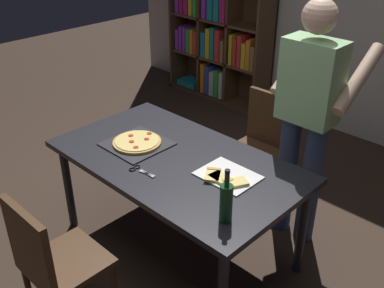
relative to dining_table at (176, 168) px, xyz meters
name	(u,v)px	position (x,y,z in m)	size (l,w,h in m)	color
ground_plane	(178,246)	(0.00, 0.00, -0.68)	(12.00, 12.00, 0.00)	#38281E
back_wall	(370,1)	(0.00, 2.60, 0.72)	(6.40, 0.10, 2.80)	silver
dining_table	(176,168)	(0.00, 0.00, 0.00)	(1.69, 0.96, 0.75)	#232328
chair_near_camera	(52,259)	(0.00, -0.96, -0.17)	(0.42, 0.42, 0.90)	#472D19
chair_far_side	(261,141)	(0.00, 0.96, -0.17)	(0.42, 0.42, 0.90)	#472D19
bookshelf	(220,23)	(-1.69, 2.38, 0.27)	(1.40, 0.35, 1.95)	#513823
person_serving_pizza	(308,113)	(0.51, 0.74, 0.32)	(0.55, 0.54, 1.75)	#38476B
pepperoni_pizza_on_tray	(137,143)	(-0.33, -0.06, 0.09)	(0.40, 0.40, 0.04)	#2D2D33
pizza_slices_on_towel	(226,177)	(0.39, 0.04, 0.08)	(0.36, 0.30, 0.03)	white
wine_bottle	(226,202)	(0.65, -0.27, 0.19)	(0.07, 0.07, 0.32)	#194723
kitchen_scissors	(139,170)	(-0.06, -0.27, 0.08)	(0.20, 0.09, 0.01)	silver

